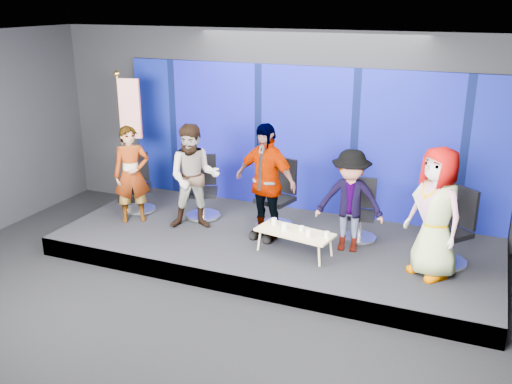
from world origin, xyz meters
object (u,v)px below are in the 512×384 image
at_px(panelist_d, 350,201).
at_px(mug_a, 274,221).
at_px(chair_a, 139,192).
at_px(mug_b, 284,227).
at_px(chair_e, 450,240).
at_px(panelist_e, 436,213).
at_px(mug_d, 308,233).
at_px(chair_c, 277,205).
at_px(mug_c, 302,229).
at_px(chair_b, 203,197).
at_px(panelist_b, 194,177).
at_px(panelist_c, 265,182).
at_px(coffee_table, 295,233).
at_px(flag_stand, 128,135).
at_px(mug_e, 327,235).
at_px(chair_d, 361,220).
at_px(panelist_a, 132,175).

bearing_deg(panelist_d, mug_a, -171.10).
bearing_deg(chair_a, mug_b, -49.58).
xyz_separation_m(chair_e, panelist_e, (-0.21, -0.46, 0.55)).
distance_m(panelist_e, mug_d, 1.83).
bearing_deg(chair_c, mug_b, -49.42).
relative_size(panelist_d, mug_c, 18.50).
distance_m(chair_b, panelist_b, 0.73).
bearing_deg(mug_d, panelist_d, 49.12).
bearing_deg(chair_e, panelist_b, -137.94).
distance_m(chair_b, panelist_c, 1.56).
height_order(chair_e, coffee_table, chair_e).
xyz_separation_m(mug_c, mug_d, (0.15, -0.13, 0.01)).
height_order(panelist_b, chair_e, panelist_b).
distance_m(chair_a, chair_c, 2.62).
distance_m(panelist_c, mug_d, 1.13).
distance_m(panelist_d, mug_a, 1.21).
relative_size(chair_e, panelist_e, 0.62).
bearing_deg(mug_d, coffee_table, 159.18).
bearing_deg(chair_c, chair_a, -161.78).
bearing_deg(panelist_c, mug_c, -11.31).
relative_size(coffee_table, flag_stand, 0.50).
relative_size(chair_a, mug_a, 10.68).
bearing_deg(mug_d, panelist_c, 152.05).
xyz_separation_m(mug_a, flag_stand, (-3.21, 0.84, 0.90)).
distance_m(mug_c, flag_stand, 3.93).
bearing_deg(chair_c, chair_e, 6.41).
bearing_deg(panelist_e, mug_d, -135.26).
height_order(chair_e, mug_e, chair_e).
bearing_deg(panelist_d, chair_e, -3.11).
height_order(coffee_table, mug_c, mug_c).
bearing_deg(flag_stand, chair_d, -14.00).
height_order(chair_d, mug_a, chair_d).
distance_m(panelist_a, chair_b, 1.30).
relative_size(chair_e, coffee_table, 0.93).
bearing_deg(mug_d, panelist_b, 168.39).
bearing_deg(chair_c, coffee_table, -41.34).
bearing_deg(chair_a, chair_e, -38.64).
height_order(chair_e, mug_a, chair_e).
relative_size(chair_b, mug_e, 11.96).
relative_size(chair_a, coffee_table, 0.84).
relative_size(chair_b, mug_b, 10.70).
bearing_deg(chair_c, mug_e, -25.82).
bearing_deg(panelist_d, panelist_c, 176.91).
height_order(panelist_e, mug_a, panelist_e).
xyz_separation_m(panelist_a, panelist_b, (1.14, 0.14, 0.05)).
bearing_deg(chair_d, mug_e, -112.31).
distance_m(mug_b, flag_stand, 3.69).
distance_m(chair_d, mug_b, 1.35).
xyz_separation_m(chair_a, coffee_table, (3.23, -0.67, -0.01)).
distance_m(chair_c, panelist_e, 2.79).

